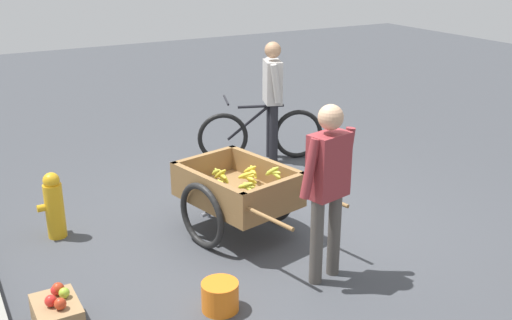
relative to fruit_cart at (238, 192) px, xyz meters
name	(u,v)px	position (x,y,z in m)	size (l,w,h in m)	color
ground_plane	(268,229)	(-0.07, -0.30, -0.44)	(24.00, 24.00, 0.00)	#3D3F44
fruit_cart	(238,192)	(0.00, 0.00, 0.00)	(1.77, 1.11, 0.73)	olive
vendor_person	(328,179)	(-1.11, -0.25, 0.48)	(0.27, 0.58, 1.54)	#4C4742
bicycle	(261,134)	(1.75, -1.26, -0.08)	(0.69, 1.58, 0.85)	black
cyclist_person	(272,91)	(1.70, -1.40, 0.49)	(0.49, 0.30, 1.55)	black
fire_hydrant	(54,205)	(0.80, 1.59, -0.10)	(0.25, 0.25, 0.67)	gold
plastic_bucket	(220,296)	(-1.11, 0.75, -0.32)	(0.29, 0.29, 0.24)	orange
apple_crate	(57,314)	(-0.73, 1.91, -0.31)	(0.44, 0.32, 0.31)	#99754C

